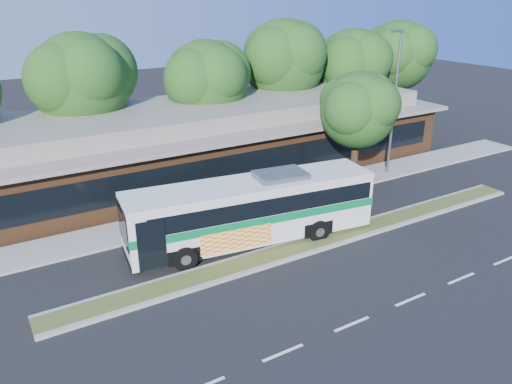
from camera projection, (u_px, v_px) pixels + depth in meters
ground at (330, 247)px, 23.45m from camera, size 120.00×120.00×0.00m
median_strip at (322, 241)px, 23.90m from camera, size 26.00×1.10×0.15m
sidewalk at (259, 201)px, 28.51m from camera, size 44.00×2.60×0.12m
plaza_building at (208, 138)px, 32.98m from camera, size 33.20×11.20×4.45m
lamp_post at (394, 100)px, 30.94m from camera, size 0.93×0.18×9.07m
tree_bg_b at (87, 79)px, 30.84m from camera, size 6.69×6.00×9.00m
tree_bg_c at (211, 79)px, 34.05m from camera, size 6.24×5.60×8.26m
tree_bg_d at (288, 58)px, 37.90m from camera, size 6.91×6.20×9.37m
tree_bg_e at (356, 64)px, 40.20m from camera, size 6.47×5.80×8.50m
tree_bg_f at (400, 54)px, 43.75m from camera, size 6.69×6.00×8.92m
transit_bus at (253, 206)px, 23.32m from camera, size 12.09×4.07×3.33m
sidewalk_tree at (361, 108)px, 28.92m from camera, size 4.94×4.43×7.01m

